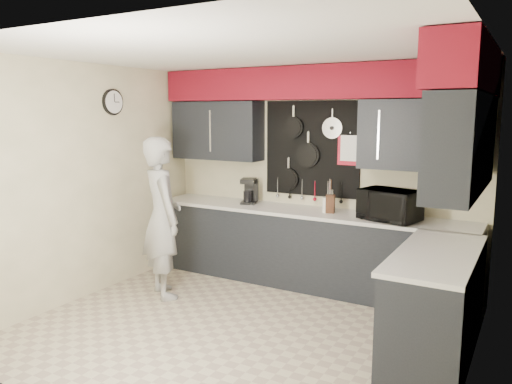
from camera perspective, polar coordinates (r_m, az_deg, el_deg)
The scene contains 10 objects.
ground at distance 4.98m, azimuth -1.60°, elevation -15.38°, with size 4.00×4.00×0.00m, color #B8AD8F.
back_wall_assembly at distance 5.95m, azimuth 6.48°, elevation 8.53°, with size 4.00×0.36×2.60m.
right_wall_assembly at distance 4.17m, azimuth 22.84°, elevation 6.73°, with size 0.36×3.50×2.60m.
left_wall_assembly at distance 5.88m, azimuth -18.46°, elevation 1.51°, with size 0.05×3.50×2.60m.
base_cabinets at distance 5.57m, azimuth 8.86°, elevation -7.75°, with size 3.95×2.20×0.92m.
microwave at distance 5.51m, azimuth 15.01°, elevation -1.44°, with size 0.60×0.41×0.33m, color black.
knife_block at distance 5.78m, azimuth 8.49°, elevation -1.35°, with size 0.10×0.10×0.21m, color #382212.
utensil_crock at distance 5.81m, azimuth 8.27°, elevation -1.46°, with size 0.14×0.14×0.18m, color white.
coffee_maker at distance 6.30m, azimuth -0.76°, elevation 0.18°, with size 0.24×0.26×0.32m.
person at distance 5.67m, azimuth -10.68°, elevation -2.89°, with size 0.66×0.43×1.80m, color #A3A3A1.
Camera 1 is at (2.35, -3.87, 2.06)m, focal length 35.00 mm.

